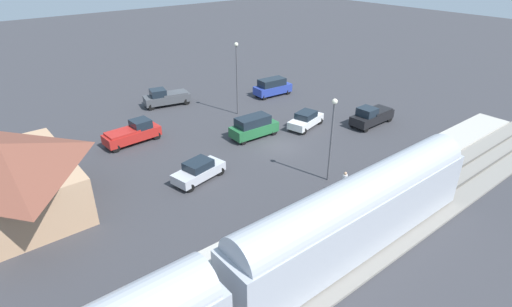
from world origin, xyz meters
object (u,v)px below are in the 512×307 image
object	(u,v)px
suv_blue	(272,87)
sedan_silver	(199,171)
pedestrian_on_platform	(345,180)
pickup_red	(133,133)
sedan_white	(306,120)
suv_green	(254,126)
pickup_charcoal	(166,97)
light_pole_near_platform	(332,130)
station_building	(8,177)
pickup_black	(372,116)
light_pole_lot_center	(237,71)

from	to	relation	value
suv_blue	sedan_silver	xyz separation A→B (m)	(-12.34, 18.67, -0.27)
pedestrian_on_platform	pickup_red	world-z (taller)	pickup_red
pedestrian_on_platform	sedan_white	xyz separation A→B (m)	(11.17, -7.06, -0.40)
pickup_red	suv_green	bearing A→B (deg)	-122.58
pickup_charcoal	light_pole_near_platform	bearing A→B (deg)	-175.30
pickup_red	suv_blue	size ratio (longest dim) A/B	1.09
light_pole_near_platform	sedan_white	bearing A→B (deg)	-35.48
station_building	light_pole_near_platform	size ratio (longest dim) A/B	1.64
suv_green	light_pole_near_platform	world-z (taller)	light_pole_near_platform
pickup_black	sedan_white	bearing A→B (deg)	57.02
pickup_charcoal	suv_blue	xyz separation A→B (m)	(-5.26, -12.39, 0.12)
pedestrian_on_platform	pickup_charcoal	xyz separation A→B (m)	(26.52, 1.26, -0.25)
pickup_red	sedan_silver	bearing A→B (deg)	-173.36
sedan_silver	light_pole_lot_center	bearing A→B (deg)	-48.72
pedestrian_on_platform	sedan_silver	bearing A→B (deg)	40.21
station_building	light_pole_near_platform	distance (m)	23.71
light_pole_near_platform	light_pole_lot_center	bearing A→B (deg)	-10.40
sedan_white	pedestrian_on_platform	bearing A→B (deg)	147.70
pickup_black	light_pole_lot_center	xyz separation A→B (m)	(11.57, 9.30, 4.05)
pickup_black	pedestrian_on_platform	bearing A→B (deg)	119.10
sedan_silver	pickup_black	world-z (taller)	pickup_black
station_building	suv_green	world-z (taller)	station_building
sedan_silver	light_pole_lot_center	xyz separation A→B (m)	(9.92, -11.30, 4.20)
pickup_charcoal	light_pole_near_platform	xyz separation A→B (m)	(-24.23, -1.99, 3.46)
sedan_silver	light_pole_near_platform	size ratio (longest dim) A/B	0.68
pickup_charcoal	sedan_white	xyz separation A→B (m)	(-15.35, -8.32, -0.15)
pickup_black	suv_blue	bearing A→B (deg)	7.86
light_pole_near_platform	pickup_red	bearing A→B (deg)	29.37
suv_green	light_pole_near_platform	size ratio (longest dim) A/B	0.71
light_pole_near_platform	station_building	bearing A→B (deg)	61.74
pickup_black	light_pole_lot_center	bearing A→B (deg)	38.78
pickup_charcoal	suv_green	bearing A→B (deg)	-169.73
pickup_red	light_pole_near_platform	distance (m)	19.58
pedestrian_on_platform	pickup_black	xyz separation A→B (m)	(7.27, -13.06, -0.25)
pickup_charcoal	suv_green	world-z (taller)	suv_green
pickup_charcoal	sedan_white	world-z (taller)	pickup_charcoal
suv_blue	suv_green	size ratio (longest dim) A/B	1.01
pickup_charcoal	station_building	bearing A→B (deg)	124.66
station_building	sedan_silver	world-z (taller)	station_building
pedestrian_on_platform	suv_green	xyz separation A→B (m)	(12.72, -1.24, -0.13)
suv_blue	light_pole_lot_center	bearing A→B (deg)	108.18
sedan_white	light_pole_near_platform	bearing A→B (deg)	144.52
suv_blue	pedestrian_on_platform	bearing A→B (deg)	152.36
station_building	suv_blue	distance (m)	32.23
pedestrian_on_platform	sedan_white	world-z (taller)	pedestrian_on_platform
pickup_red	pickup_black	size ratio (longest dim) A/B	1.01
station_building	suv_green	bearing A→B (deg)	-92.07
pickup_charcoal	light_pole_near_platform	world-z (taller)	light_pole_near_platform
pickup_black	light_pole_near_platform	size ratio (longest dim) A/B	0.77
station_building	suv_blue	size ratio (longest dim) A/B	2.29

